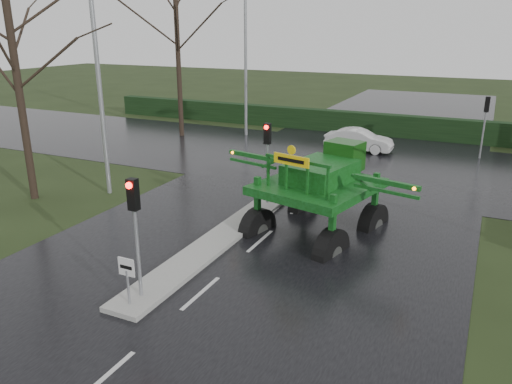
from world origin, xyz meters
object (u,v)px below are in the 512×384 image
at_px(traffic_signal_far, 486,113).
at_px(street_light_left_far, 250,46).
at_px(street_light_left_near, 102,57).
at_px(traffic_signal_mid, 267,146).
at_px(white_sedan, 358,151).
at_px(crop_sprayer, 261,176).
at_px(keep_left_sign, 127,274).
at_px(traffic_signal_near, 134,213).

relative_size(traffic_signal_far, street_light_left_far, 0.35).
distance_m(street_light_left_near, street_light_left_far, 14.00).
relative_size(traffic_signal_mid, traffic_signal_far, 1.00).
distance_m(traffic_signal_far, street_light_left_far, 15.08).
xyz_separation_m(street_light_left_far, white_sedan, (7.93, -1.23, -5.99)).
bearing_deg(white_sedan, crop_sprayer, 178.69).
height_order(keep_left_sign, street_light_left_near, street_light_left_near).
xyz_separation_m(keep_left_sign, traffic_signal_far, (7.80, 21.51, 1.53)).
xyz_separation_m(traffic_signal_near, white_sedan, (1.03, 19.78, -2.59)).
xyz_separation_m(street_light_left_near, white_sedan, (7.93, 12.77, -5.99)).
bearing_deg(white_sedan, street_light_left_near, 147.64).
bearing_deg(traffic_signal_far, keep_left_sign, 70.07).
bearing_deg(street_light_left_near, traffic_signal_mid, 12.21).
bearing_deg(street_light_left_far, street_light_left_near, -90.00).
xyz_separation_m(keep_left_sign, crop_sprayer, (0.85, 6.55, 1.01)).
relative_size(traffic_signal_mid, street_light_left_near, 0.35).
bearing_deg(street_light_left_near, traffic_signal_near, -45.47).
xyz_separation_m(traffic_signal_near, traffic_signal_far, (7.80, 21.02, 0.00)).
bearing_deg(street_light_left_near, keep_left_sign, -47.41).
relative_size(traffic_signal_near, traffic_signal_mid, 1.00).
bearing_deg(street_light_left_near, street_light_left_far, 90.00).
xyz_separation_m(crop_sprayer, white_sedan, (0.18, 13.72, -2.07)).
bearing_deg(traffic_signal_far, street_light_left_near, 43.63).
bearing_deg(street_light_left_far, traffic_signal_mid, -61.14).
height_order(traffic_signal_far, crop_sprayer, crop_sprayer).
distance_m(keep_left_sign, traffic_signal_far, 22.93).
bearing_deg(crop_sprayer, keep_left_sign, -84.12).
relative_size(traffic_signal_near, street_light_left_far, 0.35).
bearing_deg(traffic_signal_far, white_sedan, 10.35).
distance_m(traffic_signal_far, crop_sprayer, 16.50).
relative_size(traffic_signal_mid, white_sedan, 0.88).
distance_m(crop_sprayer, white_sedan, 13.88).
xyz_separation_m(traffic_signal_near, street_light_left_far, (-6.89, 21.01, 3.40)).
relative_size(keep_left_sign, street_light_left_far, 0.14).
bearing_deg(street_light_left_far, keep_left_sign, -72.22).
height_order(traffic_signal_near, traffic_signal_far, same).
height_order(traffic_signal_near, traffic_signal_mid, same).
bearing_deg(crop_sprayer, street_light_left_far, 130.62).
bearing_deg(traffic_signal_mid, street_light_left_near, -167.79).
relative_size(keep_left_sign, traffic_signal_near, 0.38).
bearing_deg(traffic_signal_far, crop_sprayer, 65.07).
bearing_deg(street_light_left_near, traffic_signal_far, 43.63).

